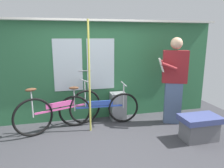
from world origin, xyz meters
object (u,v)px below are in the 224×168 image
Objects in this scene: handrail_pole at (89,78)px; bench_seat_corner at (199,127)px; trash_bin_by_wall at (118,106)px; bicycle_near_door at (61,111)px; passenger_reading_newspaper at (174,79)px; bicycle_leaning_behind at (99,108)px.

bench_seat_corner is (1.85, -0.84, -0.82)m from handrail_pole.
bicycle_near_door is at bearing -168.30° from trash_bin_by_wall.
passenger_reading_newspaper is at bearing -25.58° from bicycle_near_door.
bicycle_near_door is 2.62m from bench_seat_corner.
passenger_reading_newspaper is at bearing -23.35° from trash_bin_by_wall.
trash_bin_by_wall is at bearing -8.83° from bicycle_near_door.
handrail_pole reaches higher than passenger_reading_newspaper.
trash_bin_by_wall reaches higher than bench_seat_corner.
trash_bin_by_wall is at bearing 33.34° from handrail_pole.
bench_seat_corner is at bearing 118.86° from passenger_reading_newspaper.
handrail_pole reaches higher than bicycle_near_door.
bicycle_leaning_behind is at bearing 12.61° from passenger_reading_newspaper.
passenger_reading_newspaper is 2.59× the size of bench_seat_corner.
passenger_reading_newspaper is (1.54, -0.27, 0.61)m from bicycle_leaning_behind.
bicycle_leaning_behind is at bearing -15.54° from bicycle_near_door.
bicycle_leaning_behind is 2.78× the size of trash_bin_by_wall.
handrail_pole reaches higher than bicycle_leaning_behind.
trash_bin_by_wall is at bearing 132.06° from bench_seat_corner.
handrail_pole is at bearing -39.69° from bicycle_near_door.
passenger_reading_newspaper is 1.76m from handrail_pole.
bench_seat_corner is at bearing -43.68° from bicycle_near_door.
trash_bin_by_wall is 0.87× the size of bench_seat_corner.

